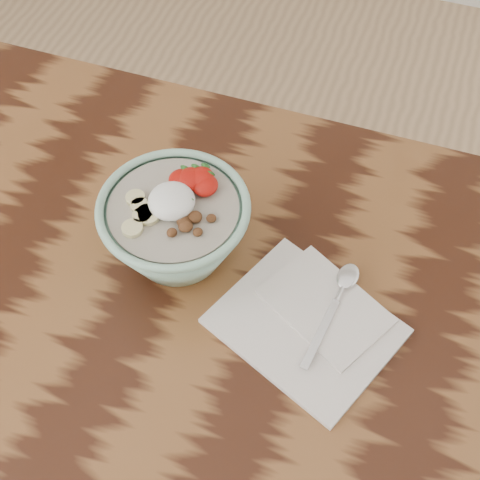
# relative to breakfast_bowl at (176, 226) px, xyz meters

# --- Properties ---
(table) EXTENTS (1.60, 0.90, 0.75)m
(table) POSITION_rel_breakfast_bowl_xyz_m (0.17, -0.10, -0.17)
(table) COLOR #34180D
(table) RESTS_ON ground
(breakfast_bowl) EXTENTS (0.21, 0.21, 0.15)m
(breakfast_bowl) POSITION_rel_breakfast_bowl_xyz_m (0.00, 0.00, 0.00)
(breakfast_bowl) COLOR #90C2AA
(breakfast_bowl) RESTS_ON table
(napkin) EXTENTS (0.29, 0.26, 0.01)m
(napkin) POSITION_rel_breakfast_bowl_xyz_m (0.22, -0.05, -0.07)
(napkin) COLOR silver
(napkin) RESTS_ON table
(spoon) EXTENTS (0.05, 0.18, 0.01)m
(spoon) POSITION_rel_breakfast_bowl_xyz_m (0.25, 0.01, -0.05)
(spoon) COLOR silver
(spoon) RESTS_ON napkin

